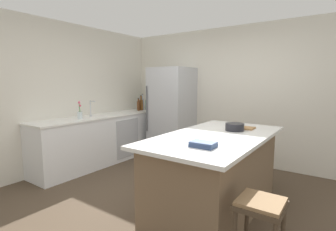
{
  "coord_description": "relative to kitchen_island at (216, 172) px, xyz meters",
  "views": [
    {
      "loc": [
        1.72,
        -2.52,
        1.55
      ],
      "look_at": [
        -0.71,
        0.92,
        1.0
      ],
      "focal_mm": 27.16,
      "sensor_mm": 36.0,
      "label": 1
    }
  ],
  "objects": [
    {
      "name": "sink_faucet",
      "position": [
        -2.62,
        0.24,
        0.61
      ],
      "size": [
        0.15,
        0.05,
        0.3
      ],
      "color": "silver",
      "rests_on": "counter_run_left"
    },
    {
      "name": "syrup_bottle",
      "position": [
        -2.55,
        1.48,
        0.57
      ],
      "size": [
        0.07,
        0.07,
        0.28
      ],
      "color": "#5B3319",
      "rests_on": "counter_run_left"
    },
    {
      "name": "kitchen_island",
      "position": [
        0.0,
        0.0,
        0.0
      ],
      "size": [
        1.08,
        2.09,
        0.93
      ],
      "color": "#7A6047",
      "rests_on": "ground_plane"
    },
    {
      "name": "whiskey_bottle",
      "position": [
        -2.56,
        1.57,
        0.58
      ],
      "size": [
        0.08,
        0.08,
        0.33
      ],
      "color": "brown",
      "rests_on": "counter_run_left"
    },
    {
      "name": "gin_bottle",
      "position": [
        -2.57,
        1.77,
        0.56
      ],
      "size": [
        0.07,
        0.07,
        0.29
      ],
      "color": "#8CB79E",
      "rests_on": "counter_run_left"
    },
    {
      "name": "ground_plane",
      "position": [
        -0.48,
        -0.24,
        -0.47
      ],
      "size": [
        7.2,
        7.2,
        0.0
      ],
      "primitive_type": "plane",
      "color": "#4C3D2D"
    },
    {
      "name": "flower_vase",
      "position": [
        -2.5,
        -0.09,
        0.54
      ],
      "size": [
        0.08,
        0.08,
        0.31
      ],
      "color": "silver",
      "rests_on": "counter_run_left"
    },
    {
      "name": "refrigerator",
      "position": [
        -1.73,
        1.59,
        0.45
      ],
      "size": [
        0.78,
        0.78,
        1.85
      ],
      "color": "#B7BABF",
      "rests_on": "ground_plane"
    },
    {
      "name": "wall_rear",
      "position": [
        -0.48,
        2.01,
        0.83
      ],
      "size": [
        6.0,
        0.1,
        2.6
      ],
      "primitive_type": "cube",
      "color": "silver",
      "rests_on": "ground_plane"
    },
    {
      "name": "cookbook_stack",
      "position": [
        0.14,
        -0.6,
        0.49
      ],
      "size": [
        0.24,
        0.17,
        0.05
      ],
      "color": "#334770",
      "rests_on": "kitchen_island"
    },
    {
      "name": "soda_bottle",
      "position": [
        -2.6,
        1.67,
        0.59
      ],
      "size": [
        0.07,
        0.07,
        0.36
      ],
      "color": "silver",
      "rests_on": "counter_run_left"
    },
    {
      "name": "cutting_board",
      "position": [
        0.1,
        0.6,
        0.47
      ],
      "size": [
        0.32,
        0.22,
        0.02
      ],
      "color": "#9E7042",
      "rests_on": "kitchen_island"
    },
    {
      "name": "mixing_bowl",
      "position": [
        0.08,
        0.38,
        0.51
      ],
      "size": [
        0.24,
        0.24,
        0.09
      ],
      "color": "black",
      "rests_on": "kitchen_island"
    },
    {
      "name": "bar_stool",
      "position": [
        0.74,
        -0.77,
        0.04
      ],
      "size": [
        0.36,
        0.36,
        0.63
      ],
      "color": "#473828",
      "rests_on": "ground_plane"
    },
    {
      "name": "wall_left",
      "position": [
        -2.93,
        -0.24,
        0.83
      ],
      "size": [
        0.1,
        6.0,
        2.6
      ],
      "primitive_type": "cube",
      "color": "silver",
      "rests_on": "ground_plane"
    },
    {
      "name": "counter_run_left",
      "position": [
        -2.58,
        0.48,
        -0.01
      ],
      "size": [
        0.64,
        2.8,
        0.92
      ],
      "color": "white",
      "rests_on": "ground_plane"
    }
  ]
}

